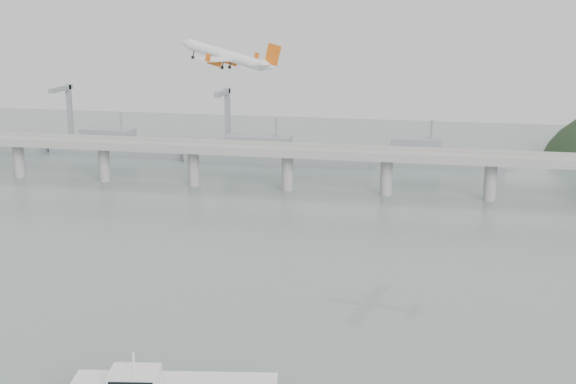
# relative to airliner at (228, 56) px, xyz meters

# --- Properties ---
(ground) EXTENTS (900.00, 900.00, 0.00)m
(ground) POSITION_rel_airliner_xyz_m (27.96, -87.58, -75.34)
(ground) COLOR slate
(ground) RESTS_ON ground
(bridge) EXTENTS (800.00, 22.00, 23.90)m
(bridge) POSITION_rel_airliner_xyz_m (26.81, 112.42, -57.69)
(bridge) COLOR gray
(bridge) RESTS_ON ground
(distant_fleet) EXTENTS (453.00, 60.90, 40.00)m
(distant_fleet) POSITION_rel_airliner_xyz_m (-127.39, 177.50, -69.12)
(distant_fleet) COLOR slate
(distant_fleet) RESTS_ON ground
(airliner) EXTENTS (39.72, 36.38, 12.07)m
(airliner) POSITION_rel_airliner_xyz_m (0.00, 0.00, 0.00)
(airliner) COLOR silver
(airliner) RESTS_ON ground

